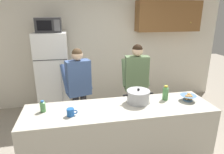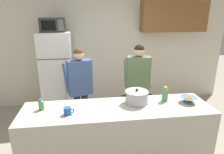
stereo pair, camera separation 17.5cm
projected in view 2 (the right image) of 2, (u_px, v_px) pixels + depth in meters
name	position (u px, v px, depth m)	size (l,w,h in m)	color
back_wall_unit	(112.00, 44.00, 4.65)	(6.00, 0.48, 2.60)	silver
kitchen_island	(117.00, 137.00, 2.78)	(2.52, 0.68, 0.92)	#BCB7A8
refrigerator	(58.00, 74.00, 4.27)	(0.64, 0.68, 1.75)	white
microwave	(53.00, 25.00, 3.93)	(0.48, 0.37, 0.28)	#2D2D30
person_near_pot	(80.00, 82.00, 3.44)	(0.56, 0.51, 1.57)	black
person_by_sink	(138.00, 79.00, 3.55)	(0.53, 0.46, 1.61)	black
cooking_pot	(137.00, 97.00, 2.74)	(0.43, 0.32, 0.21)	#ADAFB5
coffee_mug	(68.00, 111.00, 2.45)	(0.13, 0.09, 0.10)	#1E59B2
bread_bowl	(188.00, 99.00, 2.77)	(0.23, 0.23, 0.10)	#4C7299
bottle_near_edge	(41.00, 104.00, 2.56)	(0.07, 0.07, 0.15)	#4C8C4C
bottle_mid_counter	(165.00, 94.00, 2.81)	(0.08, 0.08, 0.22)	#4C8C4C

